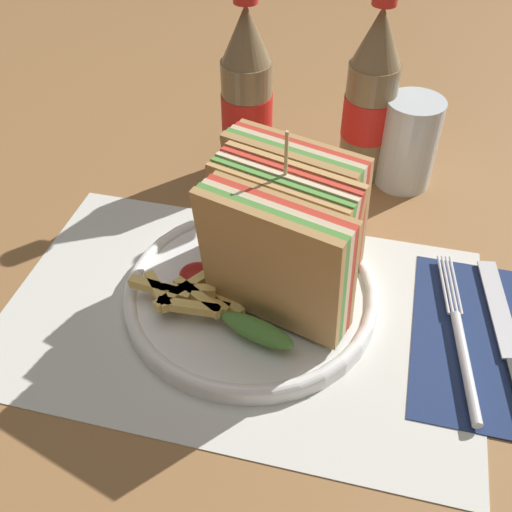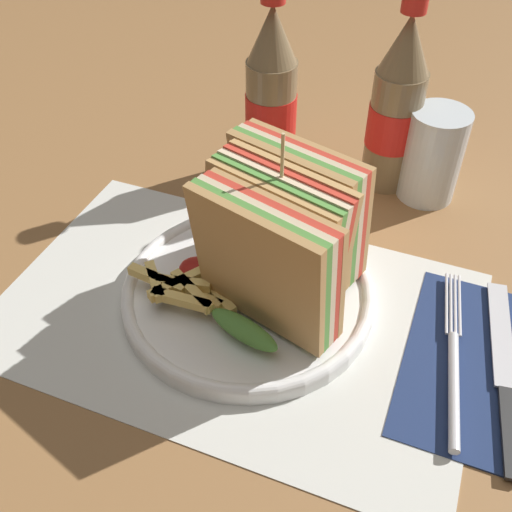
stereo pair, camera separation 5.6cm
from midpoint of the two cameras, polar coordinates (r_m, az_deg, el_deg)
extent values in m
plane|color=olive|center=(0.57, -6.61, -5.33)|extent=(4.00, 4.00, 0.00)
cube|color=silver|center=(0.57, -4.28, -5.56)|extent=(0.44, 0.28, 0.00)
cylinder|color=white|center=(0.57, -3.29, -3.87)|extent=(0.24, 0.24, 0.01)
torus|color=white|center=(0.57, -3.32, -3.39)|extent=(0.24, 0.24, 0.01)
cube|color=tan|center=(0.48, -2.22, -1.69)|extent=(0.13, 0.06, 0.13)
cube|color=#518E3D|center=(0.49, -1.75, -1.22)|extent=(0.13, 0.06, 0.13)
cube|color=beige|center=(0.49, -1.30, -0.77)|extent=(0.13, 0.06, 0.13)
cube|color=red|center=(0.50, -0.85, -0.32)|extent=(0.13, 0.06, 0.13)
cube|color=tan|center=(0.50, -0.41, 0.12)|extent=(0.13, 0.06, 0.13)
ellipsoid|color=#518E3D|center=(0.51, -3.06, -7.24)|extent=(0.07, 0.04, 0.02)
cube|color=tan|center=(0.51, -1.79, 0.31)|extent=(0.13, 0.06, 0.13)
cube|color=#518E3D|center=(0.51, -1.35, 0.87)|extent=(0.13, 0.06, 0.13)
cube|color=beige|center=(0.51, -0.92, 1.43)|extent=(0.13, 0.06, 0.13)
cube|color=red|center=(0.52, -0.50, 1.98)|extent=(0.13, 0.06, 0.13)
cube|color=tan|center=(0.52, -0.08, 2.51)|extent=(0.13, 0.06, 0.13)
ellipsoid|color=#518E3D|center=(0.54, -1.83, -3.93)|extent=(0.07, 0.04, 0.02)
cube|color=tan|center=(0.54, 0.13, 4.35)|extent=(0.13, 0.06, 0.13)
cube|color=#518E3D|center=(0.55, 0.53, 4.71)|extent=(0.13, 0.06, 0.13)
cube|color=beige|center=(0.55, 0.91, 5.06)|extent=(0.13, 0.06, 0.13)
cube|color=red|center=(0.56, 1.29, 5.40)|extent=(0.13, 0.06, 0.13)
cube|color=tan|center=(0.57, 1.67, 5.74)|extent=(0.13, 0.06, 0.13)
ellipsoid|color=#518E3D|center=(0.57, -0.73, -0.94)|extent=(0.07, 0.04, 0.02)
cylinder|color=tan|center=(0.51, -0.53, 3.56)|extent=(0.00, 0.00, 0.17)
cube|color=#E5C166|center=(0.56, -7.08, -3.25)|extent=(0.07, 0.05, 0.01)
cube|color=#E5C166|center=(0.56, -9.93, -3.29)|extent=(0.01, 0.05, 0.01)
cube|color=#E5C166|center=(0.55, -8.57, -4.35)|extent=(0.06, 0.02, 0.01)
cube|color=#E5C166|center=(0.55, -9.57, -3.21)|extent=(0.05, 0.06, 0.01)
cube|color=#E5C166|center=(0.55, -12.03, -3.23)|extent=(0.06, 0.02, 0.01)
cube|color=#E5C166|center=(0.55, -12.22, -3.43)|extent=(0.04, 0.04, 0.01)
cube|color=#E5C166|center=(0.55, -9.42, -3.40)|extent=(0.05, 0.02, 0.01)
cube|color=#E5C166|center=(0.53, -9.40, -4.97)|extent=(0.06, 0.01, 0.01)
cube|color=#E5C166|center=(0.54, -8.55, -4.05)|extent=(0.05, 0.04, 0.01)
ellipsoid|color=maroon|center=(0.57, -8.22, -1.94)|extent=(0.04, 0.03, 0.01)
cube|color=navy|center=(0.57, 18.06, -7.71)|extent=(0.12, 0.20, 0.00)
cylinder|color=silver|center=(0.54, 16.52, -10.12)|extent=(0.03, 0.12, 0.01)
cylinder|color=silver|center=(0.60, 14.88, -2.70)|extent=(0.01, 0.08, 0.00)
cylinder|color=silver|center=(0.60, 15.25, -2.72)|extent=(0.01, 0.08, 0.00)
cylinder|color=silver|center=(0.60, 15.62, -2.74)|extent=(0.01, 0.08, 0.00)
cylinder|color=silver|center=(0.60, 15.99, -2.76)|extent=(0.01, 0.08, 0.00)
cube|color=silver|center=(0.60, 19.62, -4.72)|extent=(0.04, 0.12, 0.00)
cylinder|color=#7A6647|center=(0.71, -3.20, 12.85)|extent=(0.06, 0.06, 0.14)
cylinder|color=red|center=(0.71, -3.22, 13.34)|extent=(0.06, 0.06, 0.05)
cone|color=#7A6647|center=(0.66, -3.55, 20.36)|extent=(0.05, 0.05, 0.06)
cylinder|color=#7A6647|center=(0.71, 8.29, 12.51)|extent=(0.06, 0.06, 0.14)
cylinder|color=red|center=(0.71, 8.35, 12.99)|extent=(0.06, 0.06, 0.05)
cone|color=#7A6647|center=(0.67, 9.20, 19.97)|extent=(0.05, 0.05, 0.06)
cylinder|color=silver|center=(0.71, 12.11, 10.40)|extent=(0.07, 0.07, 0.11)
cylinder|color=black|center=(0.73, 11.72, 8.11)|extent=(0.06, 0.06, 0.04)
camera|label=1|loc=(0.03, -92.87, -2.68)|focal=42.00mm
camera|label=2|loc=(0.03, 87.13, 2.68)|focal=42.00mm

